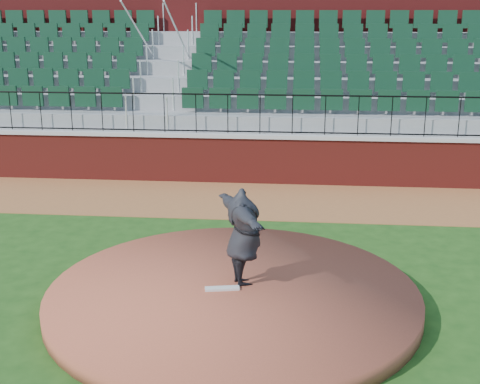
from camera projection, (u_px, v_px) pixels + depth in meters
The scene contains 10 objects.
ground at pixel (231, 297), 10.06m from camera, with size 90.00×90.00×0.00m, color #1B4313.
warning_track at pixel (255, 199), 15.22m from camera, with size 34.00×3.20×0.01m, color brown.
field_wall at pixel (260, 160), 16.59m from camera, with size 34.00×0.35×1.20m, color maroon.
wall_cap at pixel (260, 136), 16.41m from camera, with size 34.00×0.45×0.10m, color #B7B7B7.
wall_railing at pixel (260, 114), 16.26m from camera, with size 34.00×0.05×1.00m, color black, non-canonical shape.
seating_stands at pixel (266, 83), 18.73m from camera, with size 34.00×5.10×4.60m, color gray, non-canonical shape.
concourse_wall at pixel (271, 60), 21.29m from camera, with size 34.00×0.50×5.50m, color maroon.
pitchers_mound at pixel (233, 296), 9.79m from camera, with size 5.70×5.70×0.25m, color brown.
pitching_rubber at pixel (222, 288), 9.72m from camera, with size 0.53×0.13×0.04m, color silver.
pitcher at pixel (244, 237), 9.73m from camera, with size 1.91×0.52×1.55m, color black.
Camera 1 is at (1.00, -9.16, 4.37)m, focal length 47.56 mm.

